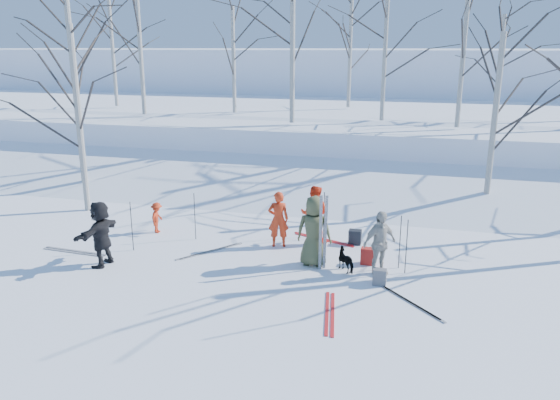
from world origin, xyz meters
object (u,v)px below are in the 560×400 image
(dog, at_px, (347,260))
(skier_olive_center, at_px, (314,231))
(skier_red_north, at_px, (278,219))
(skier_grey_west, at_px, (101,234))
(skier_cream_east, at_px, (380,243))
(backpack_red, at_px, (367,256))
(skier_redor_behind, at_px, (314,214))
(backpack_grey, at_px, (380,277))
(backpack_dark, at_px, (355,237))
(skier_red_seated, at_px, (157,218))

(dog, bearing_deg, skier_olive_center, -56.06)
(skier_red_north, relative_size, dog, 2.36)
(skier_olive_center, relative_size, skier_grey_west, 1.08)
(skier_red_north, distance_m, skier_cream_east, 3.04)
(skier_grey_west, bearing_deg, backpack_red, 109.91)
(skier_redor_behind, bearing_deg, skier_red_north, 33.46)
(skier_redor_behind, height_order, skier_grey_west, skier_grey_west)
(backpack_grey, bearing_deg, skier_olive_center, 155.30)
(skier_cream_east, distance_m, backpack_dark, 2.16)
(skier_grey_west, height_order, backpack_grey, skier_grey_west)
(skier_red_north, height_order, dog, skier_red_north)
(skier_olive_center, bearing_deg, backpack_red, -163.07)
(skier_olive_center, distance_m, backpack_grey, 1.99)
(skier_grey_west, relative_size, dog, 2.53)
(skier_red_north, bearing_deg, skier_redor_behind, -165.00)
(skier_olive_center, bearing_deg, skier_cream_east, 174.05)
(skier_red_north, bearing_deg, dog, 133.33)
(skier_grey_west, xyz_separation_m, backpack_red, (6.32, 1.75, -0.61))
(skier_cream_east, xyz_separation_m, backpack_dark, (-0.80, 1.91, -0.58))
(skier_red_seated, bearing_deg, dog, -109.48)
(skier_red_seated, distance_m, backpack_red, 6.23)
(backpack_red, bearing_deg, backpack_grey, -70.94)
(skier_olive_center, relative_size, skier_red_seated, 1.96)
(skier_red_seated, bearing_deg, backpack_red, -103.69)
(skier_cream_east, distance_m, skier_grey_west, 6.75)
(dog, xyz_separation_m, backpack_grey, (0.84, -0.63, -0.08))
(skier_red_seated, relative_size, backpack_dark, 2.25)
(skier_redor_behind, bearing_deg, backpack_dark, -169.12)
(skier_olive_center, distance_m, backpack_dark, 2.04)
(skier_grey_west, bearing_deg, skier_redor_behind, 126.28)
(dog, height_order, backpack_dark, dog)
(skier_olive_center, height_order, skier_grey_west, skier_olive_center)
(skier_red_seated, xyz_separation_m, skier_cream_east, (6.49, -1.40, 0.33))
(skier_red_seated, bearing_deg, skier_grey_west, 170.67)
(skier_redor_behind, xyz_separation_m, skier_grey_west, (-4.72, -2.94, 0.01))
(skier_redor_behind, bearing_deg, skier_grey_west, 34.00)
(skier_red_seated, relative_size, backpack_red, 2.14)
(skier_olive_center, xyz_separation_m, skier_redor_behind, (-0.31, 1.57, -0.07))
(skier_red_seated, relative_size, dog, 1.39)
(skier_grey_west, distance_m, dog, 6.04)
(skier_red_north, relative_size, backpack_grey, 4.04)
(backpack_grey, height_order, backpack_dark, backpack_dark)
(skier_cream_east, bearing_deg, backpack_red, 76.26)
(skier_olive_center, relative_size, skier_red_north, 1.15)
(skier_red_seated, bearing_deg, skier_redor_behind, -91.64)
(skier_cream_east, bearing_deg, skier_red_north, 113.00)
(skier_olive_center, distance_m, dog, 1.06)
(skier_cream_east, height_order, dog, skier_cream_east)
(dog, distance_m, backpack_red, 0.70)
(skier_cream_east, height_order, backpack_dark, skier_cream_east)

